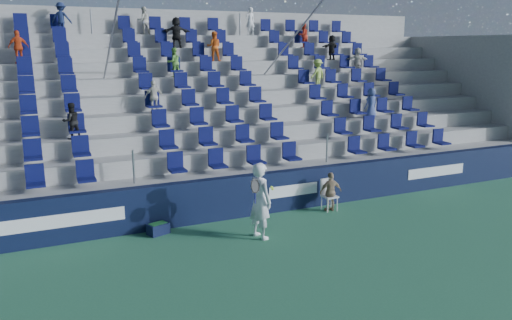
{
  "coord_description": "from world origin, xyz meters",
  "views": [
    {
      "loc": [
        -5.32,
        -9.43,
        4.78
      ],
      "look_at": [
        0.2,
        2.8,
        1.7
      ],
      "focal_mm": 35.0,
      "sensor_mm": 36.0,
      "label": 1
    }
  ],
  "objects": [
    {
      "name": "ball_bin",
      "position": [
        -2.61,
        2.75,
        0.16
      ],
      "size": [
        0.61,
        0.5,
        0.3
      ],
      "color": "black",
      "rests_on": "ground"
    },
    {
      "name": "tennis_player",
      "position": [
        -0.3,
        1.44,
        0.98
      ],
      "size": [
        0.73,
        0.82,
        1.97
      ],
      "color": "white",
      "rests_on": "ground"
    },
    {
      "name": "line_judge",
      "position": [
        2.48,
        2.5,
        0.59
      ],
      "size": [
        0.72,
        0.37,
        1.17
      ],
      "primitive_type": "imported",
      "rotation": [
        0.0,
        0.0,
        3.02
      ],
      "color": "tan",
      "rests_on": "ground"
    },
    {
      "name": "grandstand",
      "position": [
        -0.0,
        8.24,
        2.14
      ],
      "size": [
        24.0,
        8.17,
        6.63
      ],
      "color": "#A8A8A3",
      "rests_on": "ground"
    },
    {
      "name": "line_judge_chair",
      "position": [
        2.48,
        2.65,
        0.54
      ],
      "size": [
        0.43,
        0.44,
        0.94
      ],
      "color": "white",
      "rests_on": "ground"
    },
    {
      "name": "sponsor_wall",
      "position": [
        0.0,
        3.15,
        0.6
      ],
      "size": [
        24.0,
        0.32,
        1.2
      ],
      "color": "black",
      "rests_on": "ground"
    },
    {
      "name": "ground",
      "position": [
        0.0,
        0.0,
        0.0
      ],
      "size": [
        70.0,
        70.0,
        0.0
      ],
      "primitive_type": "plane",
      "color": "#31744F",
      "rests_on": "ground"
    }
  ]
}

